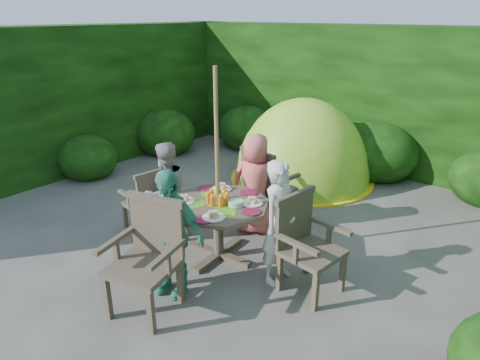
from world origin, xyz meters
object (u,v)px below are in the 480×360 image
Objects in this scene: parasol_pole at (217,169)px; patio_table at (218,212)px; garden_chair_right at (306,243)px; garden_chair_back at (266,185)px; child_left at (166,192)px; child_right at (280,223)px; garden_chair_left at (148,200)px; garden_chair_front at (148,255)px; dome_tent at (301,179)px; child_front at (169,233)px; child_back at (255,184)px.

patio_table is at bearing 17.45° from parasol_pole.
garden_chair_right is (1.09, 0.11, -0.57)m from parasol_pole.
garden_chair_back is at bearing 58.42° from garden_chair_right.
child_right is at bearing 101.29° from child_left.
patio_table is 0.59× the size of parasol_pole.
garden_chair_left is (-1.10, -0.10, -0.64)m from parasol_pole.
parasol_pole is at bearing 79.78° from garden_chair_front.
dome_tent reaches higher than garden_chair_front.
garden_chair_left is at bearing -75.90° from child_left.
child_right is 1.06× the size of child_left.
child_left is at bearing 116.39° from garden_chair_front.
child_front reaches higher than child_left.
child_left is at bearing 102.91° from garden_chair_right.
parasol_pole is 2.57× the size of garden_chair_left.
garden_chair_front is at bearing 47.10° from child_left.
child_right is 1.00× the size of child_front.
child_back reaches higher than garden_chair_back.
child_back is at bearing 80.12° from garden_chair_front.
patio_table is 0.51m from parasol_pole.
parasol_pole reaches higher than dome_tent.
child_front is (0.06, -0.80, -0.43)m from parasol_pole.
dome_tent reaches higher than garden_chair_left.
patio_table is 0.96× the size of child_front.
child_right is at bearing 101.83° from garden_chair_left.
parasol_pole is at bearing 101.29° from child_left.
garden_chair_right is 1.90m from child_left.
parasol_pole is 0.91m from child_front.
child_back is 0.98× the size of child_front.
child_back is 1.60m from child_front.
parasol_pole is 0.75× the size of dome_tent.
dome_tent reaches higher than patio_table.
child_right reaches higher than garden_chair_front.
parasol_pole is 1.24m from garden_chair_right.
garden_chair_front is (-1.02, -1.19, 0.04)m from garden_chair_right.
child_back is (0.04, -0.29, 0.11)m from garden_chair_back.
garden_chair_left is at bearing -120.37° from dome_tent.
garden_chair_front is (0.18, -2.17, 0.02)m from garden_chair_back.
garden_chair_left is at bearing 18.59° from child_back.
garden_chair_back is at bearing 95.90° from patio_table.
garden_chair_back is at bearing 146.93° from garden_chair_left.
dome_tent is at bearing 176.10° from garden_chair_left.
child_back is at bearing 146.29° from child_left.
parasol_pole reaches higher than garden_chair_left.
garden_chair_right is 0.93× the size of garden_chair_front.
dome_tent is (-0.63, 3.88, -0.56)m from garden_chair_front.
patio_table is 1.27× the size of garden_chair_back.
child_front is (0.86, -0.73, 0.04)m from child_left.
garden_chair_front is at bearing 56.85° from garden_chair_left.
garden_chair_back is (-1.20, 0.98, 0.02)m from garden_chair_right.
child_front is at bearing 77.53° from garden_chair_front.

